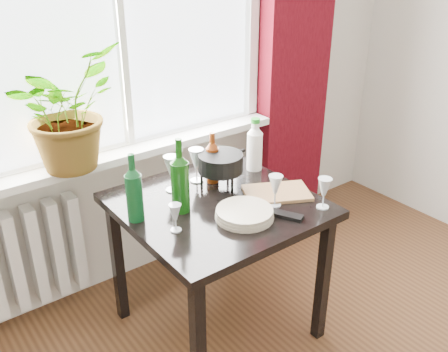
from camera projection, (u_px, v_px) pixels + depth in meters
windowsill at (135, 149)px, 2.64m from camera, size 1.72×0.20×0.04m
curtain at (297, 36)px, 3.02m from camera, size 0.50×0.12×2.56m
radiator at (3, 266)px, 2.46m from camera, size 0.80×0.10×0.55m
table at (217, 219)px, 2.35m from camera, size 0.85×0.85×0.74m
potted_plant at (65, 110)px, 2.28m from camera, size 0.68×0.66×0.57m
wine_bottle_left at (134, 187)px, 2.10m from camera, size 0.09×0.09×0.31m
wine_bottle_right at (180, 175)px, 2.16m from camera, size 0.10×0.10×0.35m
bottle_amber at (212, 157)px, 2.44m from camera, size 0.08×0.08×0.26m
cleaning_bottle at (255, 144)px, 2.56m from camera, size 0.09×0.09×0.28m
wineglass_front_right at (275, 190)px, 2.24m from camera, size 0.08×0.08×0.15m
wineglass_far_right at (324, 193)px, 2.22m from camera, size 0.08×0.08×0.15m
wineglass_back_center at (196, 165)px, 2.46m from camera, size 0.08×0.08×0.18m
wineglass_back_left at (172, 173)px, 2.37m from camera, size 0.08×0.08×0.18m
wineglass_front_left at (175, 218)px, 2.05m from camera, size 0.06×0.06×0.13m
plate_stack at (244, 214)px, 2.17m from camera, size 0.29×0.29×0.04m
fondue_pot at (220, 170)px, 2.41m from camera, size 0.26×0.23×0.17m
tv_remote at (284, 215)px, 2.18m from camera, size 0.12×0.17×0.02m
cutting_board at (277, 193)px, 2.37m from camera, size 0.36×0.31×0.02m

